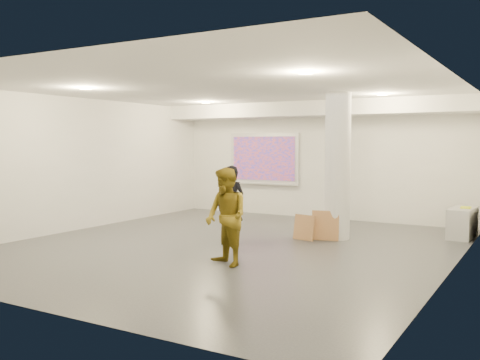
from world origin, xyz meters
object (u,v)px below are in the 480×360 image
Objects in this scene: column at (338,166)px; projection_screen at (264,159)px; credenza at (462,223)px; woman at (231,205)px; man at (226,217)px.

projection_screen is (-3.10, 2.65, 0.03)m from column.
column is 4.08m from projection_screen.
woman is at bearing -137.37° from credenza.
man is (-2.92, -4.67, 0.48)m from credenza.
projection_screen is at bearing 170.35° from credenza.
man is (0.85, -1.55, 0.02)m from woman.
man is at bearing -67.74° from projection_screen.
credenza is 0.70× the size of woman.
projection_screen is 5.59m from credenza.
man reaches higher than woman.
credenza is 5.53m from man.
column is 1.43× the size of projection_screen.
projection_screen is 4.65m from woman.
projection_screen reaches higher than credenza.
man reaches higher than credenza.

